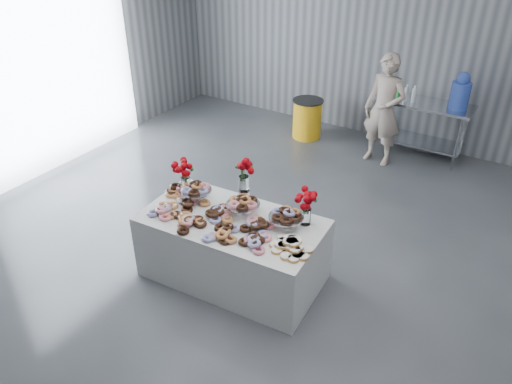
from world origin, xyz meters
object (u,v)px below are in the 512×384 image
person (384,110)px  prep_table (420,119)px  water_jug (460,92)px  display_table (233,248)px  trash_barrel (307,119)px

person → prep_table: bearing=58.4°
water_jug → display_table: bearing=-107.9°
prep_table → trash_barrel: 1.86m
display_table → prep_table: prep_table is taller
prep_table → person: bearing=-129.6°
prep_table → person: size_ratio=0.88×
display_table → person: person is taller
display_table → prep_table: 4.13m
prep_table → trash_barrel: (-1.81, -0.33, -0.28)m
water_jug → trash_barrel: size_ratio=0.82×
display_table → trash_barrel: 3.85m
trash_barrel → prep_table: bearing=10.2°
person → trash_barrel: size_ratio=2.54×
prep_table → water_jug: bearing=-0.0°
water_jug → trash_barrel: bearing=-172.0°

